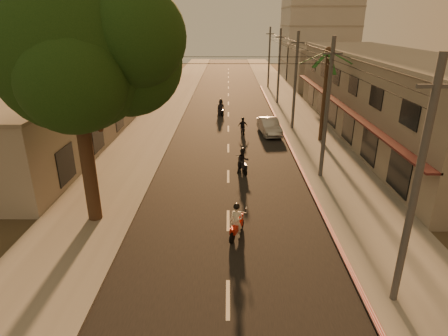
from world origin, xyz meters
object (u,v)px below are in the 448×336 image
at_px(palm_tree, 328,56).
at_px(scooter_red, 236,222).
at_px(broadleaf_tree, 82,53).
at_px(parked_car, 269,126).
at_px(scooter_mid_a, 243,161).
at_px(scooter_mid_b, 243,127).
at_px(scooter_far_a, 221,108).

bearing_deg(palm_tree, scooter_red, -115.98).
relative_size(broadleaf_tree, parked_car, 2.63).
xyz_separation_m(palm_tree, scooter_red, (-7.60, -15.59, -6.34)).
distance_m(scooter_red, parked_car, 18.16).
xyz_separation_m(palm_tree, parked_car, (-4.21, 2.25, -6.42)).
distance_m(palm_tree, scooter_red, 18.47).
bearing_deg(scooter_red, scooter_mid_a, 106.99).
relative_size(scooter_mid_b, parked_car, 0.35).
relative_size(palm_tree, scooter_red, 4.49).
xyz_separation_m(broadleaf_tree, scooter_mid_a, (7.61, 6.58, -7.65)).
distance_m(scooter_mid_b, scooter_far_a, 7.59).
xyz_separation_m(broadleaf_tree, scooter_far_a, (5.77, 23.36, -7.63)).
bearing_deg(scooter_mid_a, scooter_far_a, 79.82).
bearing_deg(scooter_red, broadleaf_tree, -172.84).
relative_size(scooter_far_a, parked_car, 0.40).
relative_size(broadleaf_tree, scooter_mid_b, 7.51).
bearing_deg(scooter_far_a, parked_car, -77.20).
distance_m(scooter_red, scooter_mid_b, 17.85).
bearing_deg(palm_tree, scooter_mid_b, 161.51).
distance_m(broadleaf_tree, scooter_far_a, 25.24).
height_order(broadleaf_tree, scooter_red, broadleaf_tree).
bearing_deg(scooter_mid_b, scooter_red, -100.24).
bearing_deg(parked_car, scooter_mid_a, -113.45).
bearing_deg(scooter_far_a, palm_tree, -66.81).
bearing_deg(scooter_mid_a, scooter_red, -110.52).
bearing_deg(palm_tree, scooter_far_a, 132.92).
height_order(palm_tree, scooter_far_a, palm_tree).
bearing_deg(scooter_far_a, scooter_mid_b, -93.16).
relative_size(scooter_red, scooter_mid_a, 1.01).
height_order(broadleaf_tree, scooter_far_a, broadleaf_tree).
height_order(scooter_mid_a, scooter_mid_b, scooter_mid_a).
xyz_separation_m(scooter_red, scooter_mid_a, (0.60, 8.32, 0.01)).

